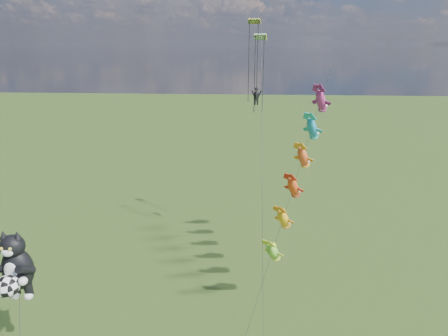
{
  "coord_description": "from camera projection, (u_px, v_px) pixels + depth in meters",
  "views": [
    {
      "loc": [
        11.24,
        -22.97,
        21.79
      ],
      "look_at": [
        9.13,
        9.06,
        11.16
      ],
      "focal_mm": 30.0,
      "sensor_mm": 36.0,
      "label": 1
    }
  ],
  "objects": [
    {
      "name": "cat_kite_rig",
      "position": [
        15.0,
        268.0,
        24.57
      ],
      "size": [
        2.36,
        4.12,
        10.43
      ],
      "rotation": [
        0.0,
        0.0,
        0.2
      ],
      "color": "brown",
      "rests_on": "ground"
    },
    {
      "name": "fish_windsock_rig",
      "position": [
        298.0,
        172.0,
        32.24
      ],
      "size": [
        7.99,
        13.94,
        20.14
      ],
      "rotation": [
        0.0,
        0.0,
        -0.19
      ],
      "color": "brown",
      "rests_on": "ground"
    },
    {
      "name": "parafoil_rig",
      "position": [
        257.0,
        84.0,
        35.48
      ],
      "size": [
        1.88,
        17.54,
        25.13
      ],
      "rotation": [
        0.0,
        0.0,
        0.11
      ],
      "color": "brown",
      "rests_on": "ground"
    }
  ]
}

